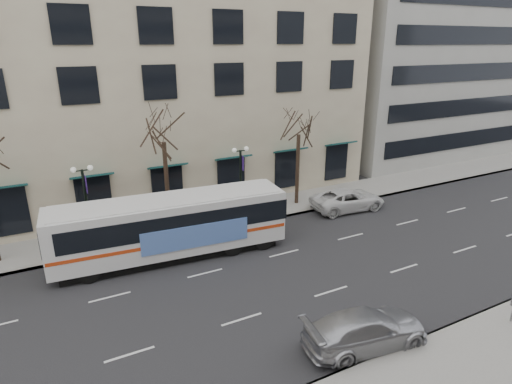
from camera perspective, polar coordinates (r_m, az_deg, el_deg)
ground at (r=21.96m, az=-4.59°, el=-13.43°), size 160.00×160.00×0.00m
sidewalk_far at (r=31.04m, az=-2.62°, el=-2.95°), size 80.00×4.00×0.15m
building_hotel at (r=38.41m, az=-21.15°, el=18.40°), size 40.00×20.00×24.00m
tree_far_mid at (r=27.27m, az=-12.33°, el=8.47°), size 3.60×3.60×8.55m
tree_far_right at (r=31.43m, az=5.77°, el=9.33°), size 3.60×3.60×8.06m
lamp_post_left at (r=26.91m, az=-21.63°, el=-1.41°), size 1.22×0.45×5.21m
lamp_post_right at (r=29.37m, az=-2.03°, el=1.70°), size 1.22×0.45×5.21m
city_bus at (r=25.01m, az=-11.11°, el=-4.32°), size 13.48×4.00×3.60m
silver_car at (r=18.90m, az=14.43°, el=-17.30°), size 5.59×2.86×1.55m
white_pickup at (r=32.52m, az=12.13°, el=-0.98°), size 5.82×3.10×1.56m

